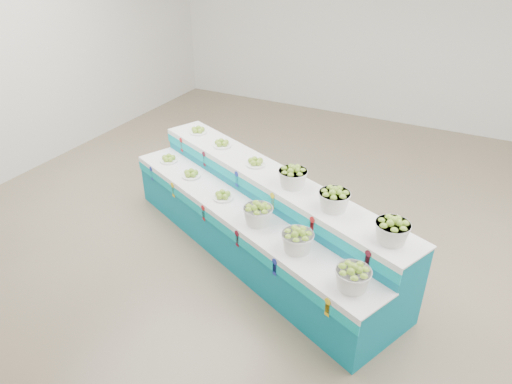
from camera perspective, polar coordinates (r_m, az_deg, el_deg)
ground at (r=6.21m, az=5.63°, el=-6.46°), size 10.00×10.00×0.00m
back_wall at (r=9.99m, az=17.81°, el=19.06°), size 10.00×0.00×10.00m
display_stand at (r=5.80m, az=-0.00°, el=-3.08°), size 4.28×2.69×1.02m
plate_lower_left at (r=6.78m, az=-10.68°, el=4.09°), size 0.34×0.34×0.10m
plate_lower_mid at (r=6.31m, az=-7.99°, el=2.27°), size 0.34×0.34×0.10m
plate_lower_right at (r=5.76m, az=-4.09°, el=-0.38°), size 0.34×0.34×0.10m
basket_lower_left at (r=5.25m, az=0.25°, el=-2.67°), size 0.45×0.45×0.25m
basket_lower_mid at (r=4.86m, az=5.10°, el=-5.87°), size 0.45×0.45×0.25m
basket_lower_right at (r=4.47m, az=11.81°, el=-10.16°), size 0.45×0.45×0.25m
plate_upper_left at (r=6.89m, az=-7.14°, el=7.57°), size 0.34×0.34×0.10m
plate_upper_mid at (r=6.43m, az=-4.23°, el=6.02°), size 0.34×0.34×0.10m
plate_upper_right at (r=5.89m, az=-0.07°, el=3.75°), size 0.34×0.34×0.10m
basket_upper_left at (r=5.40m, az=4.54°, el=1.90°), size 0.45×0.45×0.25m
basket_upper_mid at (r=5.01m, az=9.58°, el=-0.84°), size 0.45×0.45×0.25m
basket_upper_right at (r=4.64m, az=16.38°, el=-4.51°), size 0.45×0.45×0.25m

